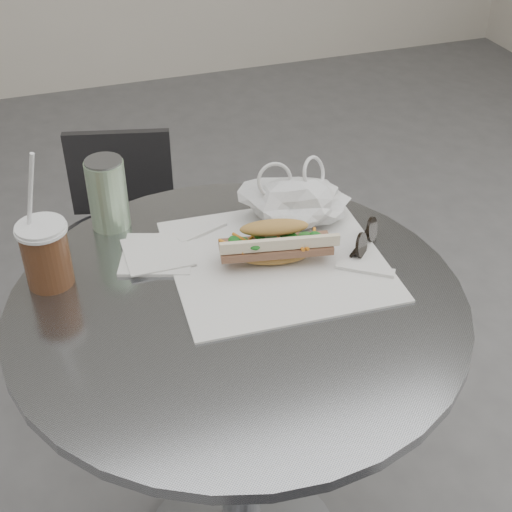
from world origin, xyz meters
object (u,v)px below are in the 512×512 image
object	(u,v)px
banh_mi	(275,243)
drink_can	(108,194)
cafe_table	(240,412)
chair_far	(127,274)
iced_coffee	(46,253)
sunglasses	(365,239)

from	to	relation	value
banh_mi	drink_can	world-z (taller)	drink_can
cafe_table	chair_far	xyz separation A→B (m)	(-0.10, 0.71, -0.17)
banh_mi	iced_coffee	size ratio (longest dim) A/B	1.02
chair_far	banh_mi	distance (m)	0.82
chair_far	drink_can	xyz separation A→B (m)	(-0.06, -0.43, 0.51)
banh_mi	sunglasses	size ratio (longest dim) A/B	2.90
cafe_table	iced_coffee	bearing A→B (deg)	152.99
iced_coffee	sunglasses	world-z (taller)	iced_coffee
chair_far	banh_mi	size ratio (longest dim) A/B	2.64
chair_far	sunglasses	xyz separation A→B (m)	(0.36, -0.65, 0.46)
cafe_table	drink_can	size ratio (longest dim) A/B	5.51
cafe_table	sunglasses	world-z (taller)	sunglasses
drink_can	banh_mi	bearing A→B (deg)	-40.45
chair_far	drink_can	distance (m)	0.67
sunglasses	cafe_table	bearing A→B (deg)	149.45
chair_far	drink_can	bearing A→B (deg)	96.06
chair_far	iced_coffee	size ratio (longest dim) A/B	2.69
drink_can	cafe_table	bearing A→B (deg)	-61.21
chair_far	banh_mi	bearing A→B (deg)	120.74
sunglasses	drink_can	distance (m)	0.48
cafe_table	banh_mi	size ratio (longest dim) A/B	3.02
chair_far	iced_coffee	xyz separation A→B (m)	(-0.19, -0.57, 0.50)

